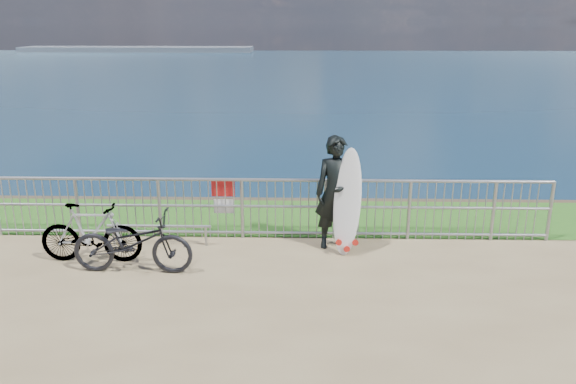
{
  "coord_description": "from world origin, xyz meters",
  "views": [
    {
      "loc": [
        0.58,
        -7.97,
        3.79
      ],
      "look_at": [
        0.34,
        1.2,
        1.0
      ],
      "focal_mm": 35.0,
      "sensor_mm": 36.0,
      "label": 1
    }
  ],
  "objects_px": {
    "surfboard": "(347,206)",
    "bicycle_far": "(91,233)",
    "surfer": "(336,193)",
    "bicycle_near": "(132,242)"
  },
  "relations": [
    {
      "from": "surfboard",
      "to": "bicycle_far",
      "type": "bearing_deg",
      "value": -173.24
    },
    {
      "from": "surfboard",
      "to": "bicycle_far",
      "type": "distance_m",
      "value": 4.23
    },
    {
      "from": "surfer",
      "to": "surfboard",
      "type": "bearing_deg",
      "value": -55.68
    },
    {
      "from": "surfer",
      "to": "bicycle_near",
      "type": "xyz_separation_m",
      "value": [
        -3.22,
        -1.12,
        -0.49
      ]
    },
    {
      "from": "surfer",
      "to": "bicycle_near",
      "type": "bearing_deg",
      "value": -162.24
    },
    {
      "from": "surfer",
      "to": "surfboard",
      "type": "distance_m",
      "value": 0.34
    },
    {
      "from": "surfer",
      "to": "surfboard",
      "type": "xyz_separation_m",
      "value": [
        0.17,
        -0.24,
        -0.15
      ]
    },
    {
      "from": "bicycle_near",
      "to": "bicycle_far",
      "type": "relative_size",
      "value": 1.13
    },
    {
      "from": "bicycle_near",
      "to": "surfboard",
      "type": "bearing_deg",
      "value": -74.1
    },
    {
      "from": "surfboard",
      "to": "bicycle_far",
      "type": "relative_size",
      "value": 1.09
    }
  ]
}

